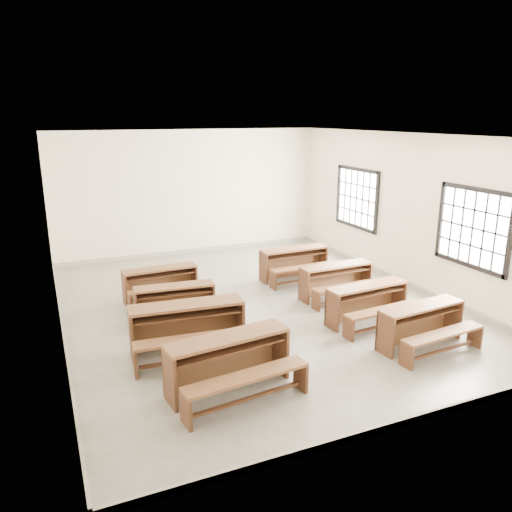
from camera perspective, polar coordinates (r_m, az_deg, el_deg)
name	(u,v)px	position (r m, az deg, el deg)	size (l,w,h in m)	color
room	(261,195)	(9.13, 0.52, 6.98)	(8.50, 8.50, 3.20)	gray
desk_set_0	(230,360)	(6.71, -3.01, -11.76)	(1.77, 1.06, 0.76)	brown
desk_set_1	(188,325)	(7.76, -7.79, -7.80)	(1.82, 1.06, 0.78)	brown
desk_set_2	(175,300)	(9.02, -9.22, -5.01)	(1.47, 0.87, 0.63)	brown
desk_set_3	(161,282)	(10.02, -10.82, -2.88)	(1.47, 0.80, 0.65)	brown
desk_set_4	(423,323)	(8.34, 18.53, -7.26)	(1.56, 0.91, 0.68)	brown
desk_set_5	(369,301)	(9.01, 12.74, -5.03)	(1.58, 0.90, 0.69)	brown
desk_set_6	(337,279)	(10.09, 9.26, -2.58)	(1.52, 0.81, 0.68)	brown
desk_set_7	(295,261)	(11.14, 4.46, -0.60)	(1.56, 0.83, 0.70)	brown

